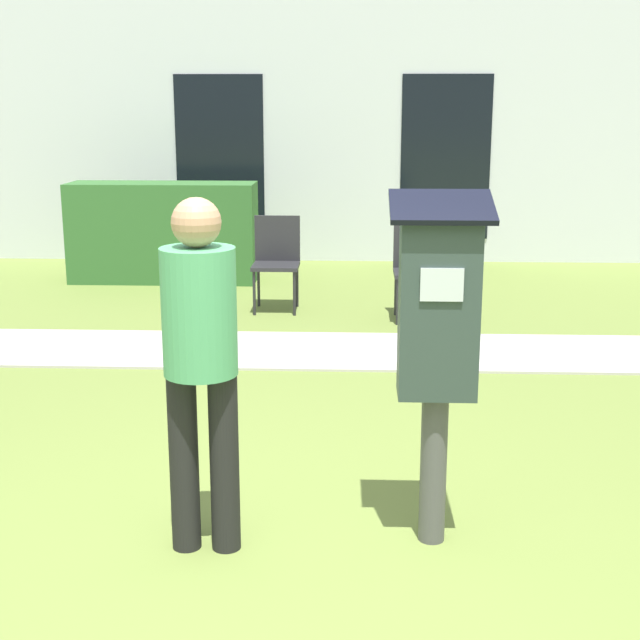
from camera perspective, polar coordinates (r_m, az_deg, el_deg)
name	(u,v)px	position (r m, az deg, el deg)	size (l,w,h in m)	color
ground_plane	(276,593)	(3.82, -2.85, -17.06)	(40.00, 40.00, 0.00)	olive
sidewalk	(317,350)	(7.20, -0.22, -1.96)	(12.00, 1.10, 0.02)	#B7B2A8
building_facade	(333,133)	(11.33, 0.81, 11.90)	(10.00, 0.26, 3.20)	silver
parking_meter	(438,325)	(3.90, 7.56, -0.33)	(0.44, 0.31, 1.59)	#4C4C4C
person_standing	(200,349)	(3.85, -7.66, -1.88)	(0.32, 0.32, 1.58)	black
outdoor_chair_left	(277,255)	(8.61, -2.80, 4.16)	(0.44, 0.44, 0.90)	#262628
outdoor_chair_middle	(417,262)	(8.28, 6.26, 3.71)	(0.44, 0.44, 0.90)	#262628
hedge_row	(163,232)	(10.15, -9.99, 5.55)	(2.07, 0.60, 1.10)	#33662D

